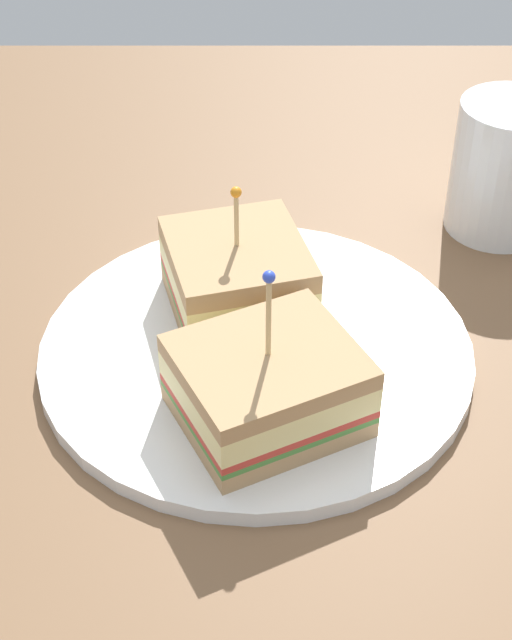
# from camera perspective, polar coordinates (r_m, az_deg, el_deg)

# --- Properties ---
(ground_plane) EXTENTS (0.98, 0.98, 0.02)m
(ground_plane) POSITION_cam_1_polar(r_m,az_deg,el_deg) (0.63, -0.00, -2.89)
(ground_plane) COLOR brown
(plate) EXTENTS (0.28, 0.28, 0.01)m
(plate) POSITION_cam_1_polar(r_m,az_deg,el_deg) (0.62, -0.00, -1.83)
(plate) COLOR white
(plate) RESTS_ON ground_plane
(sandwich_half_front) EXTENTS (0.11, 0.11, 0.09)m
(sandwich_half_front) POSITION_cam_1_polar(r_m,az_deg,el_deg) (0.63, -1.10, 2.55)
(sandwich_half_front) COLOR tan
(sandwich_half_front) RESTS_ON plate
(sandwich_half_back) EXTENTS (0.13, 0.12, 0.10)m
(sandwich_half_back) POSITION_cam_1_polar(r_m,az_deg,el_deg) (0.55, 0.68, -3.91)
(sandwich_half_back) COLOR tan
(sandwich_half_back) RESTS_ON plate
(drink_glass) EXTENTS (0.08, 0.08, 0.10)m
(drink_glass) POSITION_cam_1_polar(r_m,az_deg,el_deg) (0.74, 14.51, 8.40)
(drink_glass) COLOR #B74C33
(drink_glass) RESTS_ON ground_plane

